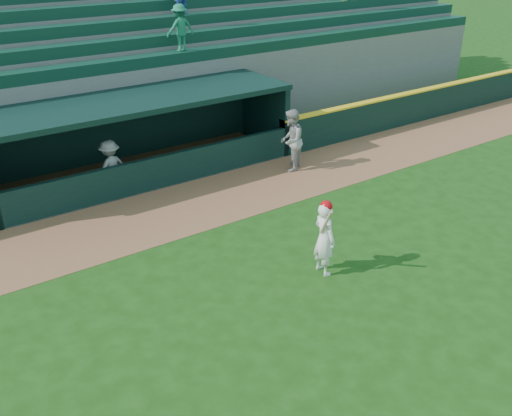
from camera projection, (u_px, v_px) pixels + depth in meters
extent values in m
plane|color=#1A4310|center=(299.00, 290.00, 12.18)|extent=(120.00, 120.00, 0.00)
cube|color=brown|center=(188.00, 207.00, 15.79)|extent=(40.00, 3.00, 0.01)
cube|color=black|center=(435.00, 102.00, 23.01)|extent=(15.50, 0.30, 1.20)
cube|color=yellow|center=(437.00, 87.00, 22.73)|extent=(15.50, 0.32, 0.06)
imported|color=#A1A19B|center=(291.00, 141.00, 17.78)|extent=(1.21, 1.17, 1.96)
imported|color=gray|center=(111.00, 168.00, 16.23)|extent=(1.18, 0.89, 1.62)
cube|color=slate|center=(145.00, 174.00, 17.84)|extent=(9.00, 2.60, 0.04)
cube|color=black|center=(264.00, 114.00, 19.69)|extent=(0.20, 2.60, 2.30)
cube|color=black|center=(125.00, 129.00, 18.30)|extent=(9.40, 0.20, 2.30)
cube|color=black|center=(138.00, 100.00, 16.79)|extent=(9.40, 2.80, 0.16)
cube|color=black|center=(161.00, 172.00, 16.73)|extent=(9.00, 0.16, 1.00)
cube|color=brown|center=(134.00, 159.00, 18.33)|extent=(8.40, 0.45, 0.10)
cube|color=slate|center=(117.00, 115.00, 18.55)|extent=(34.00, 0.85, 2.91)
cube|color=#0F3828|center=(113.00, 66.00, 17.73)|extent=(34.00, 0.60, 0.36)
cube|color=slate|center=(106.00, 103.00, 19.07)|extent=(34.00, 0.85, 3.36)
cube|color=#0F3828|center=(101.00, 47.00, 18.16)|extent=(34.00, 0.60, 0.36)
cube|color=slate|center=(96.00, 91.00, 19.60)|extent=(34.00, 0.85, 3.81)
cube|color=#0F3828|center=(90.00, 28.00, 18.59)|extent=(34.00, 0.60, 0.36)
cube|color=slate|center=(87.00, 79.00, 20.12)|extent=(34.00, 0.85, 4.26)
cube|color=#0F3828|center=(79.00, 11.00, 19.01)|extent=(34.00, 0.60, 0.36)
cube|color=slate|center=(78.00, 69.00, 20.65)|extent=(34.00, 0.85, 4.71)
cube|color=slate|center=(69.00, 58.00, 21.18)|extent=(34.00, 0.85, 5.16)
cube|color=slate|center=(61.00, 49.00, 21.70)|extent=(34.00, 0.85, 5.61)
cube|color=slate|center=(56.00, 46.00, 22.13)|extent=(34.50, 0.30, 5.61)
imported|color=#19704D|center=(180.00, 28.00, 18.59)|extent=(0.97, 0.57, 1.48)
imported|color=white|center=(324.00, 239.00, 12.44)|extent=(0.44, 0.64, 1.71)
sphere|color=red|center=(326.00, 207.00, 12.09)|extent=(0.27, 0.27, 0.27)
cylinder|color=#CFAD84|center=(326.00, 222.00, 11.94)|extent=(0.23, 0.50, 0.76)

